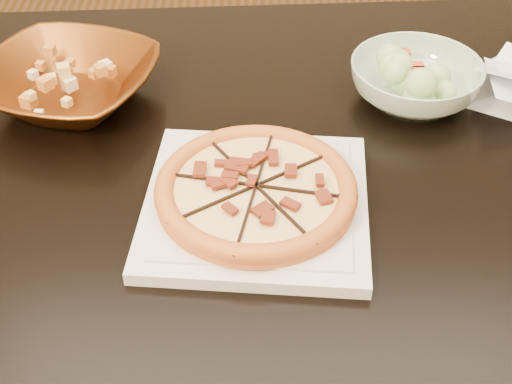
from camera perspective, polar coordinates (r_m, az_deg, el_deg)
dining_table at (r=1.08m, az=-5.29°, el=-1.04°), size 1.43×0.96×0.75m
plate at (r=0.91m, az=0.00°, el=-0.93°), size 0.30×0.30×0.02m
pizza at (r=0.89m, az=-0.00°, el=0.19°), size 0.26×0.26×0.03m
bronze_bowl at (r=1.13m, az=-14.79°, el=8.44°), size 0.33×0.33×0.06m
mixed_dish at (r=1.11m, az=-15.21°, el=10.43°), size 0.13×0.12×0.03m
salad_bowl at (r=1.13m, az=12.60°, el=8.61°), size 0.25×0.25×0.06m
salad at (r=1.10m, az=12.88°, el=10.76°), size 0.09×0.10×0.04m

